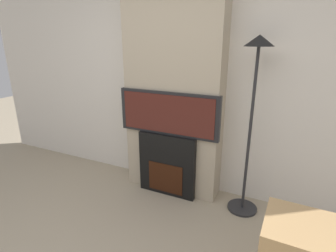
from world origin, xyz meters
The scene contains 5 objects.
wall_back centered at (0.00, 2.03, 1.35)m, with size 6.00×0.06×2.70m.
chimney_breast centered at (0.00, 1.85, 1.35)m, with size 1.11×0.29×2.70m.
fireplace centered at (0.00, 1.71, 0.37)m, with size 0.69×0.15×0.74m.
television centered at (0.00, 1.70, 0.98)m, with size 1.16×0.07×0.48m.
floor_lamp centered at (0.87, 1.75, 1.25)m, with size 0.31×0.31×1.79m.
Camera 1 is at (1.18, -0.78, 1.75)m, focal length 28.00 mm.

